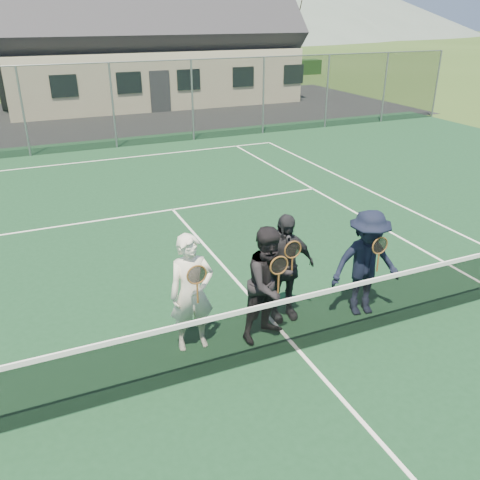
{
  "coord_description": "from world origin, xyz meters",
  "views": [
    {
      "loc": [
        -3.27,
        -5.3,
        4.59
      ],
      "look_at": [
        -0.29,
        1.5,
        1.25
      ],
      "focal_mm": 38.0,
      "sensor_mm": 36.0,
      "label": 1
    }
  ],
  "objects": [
    {
      "name": "court_surface",
      "position": [
        0.0,
        0.0,
        0.01
      ],
      "size": [
        30.0,
        30.0,
        0.02
      ],
      "primitive_type": "cube",
      "color": "#14381E",
      "rests_on": "ground"
    },
    {
      "name": "tennis_net",
      "position": [
        0.0,
        0.0,
        0.54
      ],
      "size": [
        11.68,
        0.08,
        1.1
      ],
      "color": "slate",
      "rests_on": "ground"
    },
    {
      "name": "perimeter_fence",
      "position": [
        0.0,
        13.5,
        1.52
      ],
      "size": [
        30.07,
        0.07,
        3.02
      ],
      "color": "slate",
      "rests_on": "ground"
    },
    {
      "name": "clubhouse",
      "position": [
        4.0,
        24.0,
        3.99
      ],
      "size": [
        15.6,
        8.2,
        7.7
      ],
      "color": "beige",
      "rests_on": "ground"
    },
    {
      "name": "player_d",
      "position": [
        1.49,
        0.52,
        0.92
      ],
      "size": [
        1.27,
        0.88,
        1.8
      ],
      "color": "black",
      "rests_on": "court_surface"
    },
    {
      "name": "ground",
      "position": [
        0.0,
        20.0,
        0.0
      ],
      "size": [
        220.0,
        220.0,
        0.0
      ],
      "primitive_type": "plane",
      "color": "#314C1B",
      "rests_on": "ground"
    },
    {
      "name": "player_c",
      "position": [
        0.21,
        0.93,
        0.92
      ],
      "size": [
        1.08,
        0.54,
        1.8
      ],
      "color": "#232428",
      "rests_on": "court_surface"
    },
    {
      "name": "hedge_row",
      "position": [
        0.0,
        32.0,
        0.55
      ],
      "size": [
        40.0,
        1.2,
        1.1
      ],
      "primitive_type": "cube",
      "color": "black",
      "rests_on": "ground"
    },
    {
      "name": "player_b",
      "position": [
        -0.22,
        0.55,
        0.92
      ],
      "size": [
        1.03,
        0.9,
        1.8
      ],
      "color": "black",
      "rests_on": "court_surface"
    },
    {
      "name": "court_markings",
      "position": [
        0.0,
        0.0,
        0.02
      ],
      "size": [
        11.03,
        23.83,
        0.01
      ],
      "color": "white",
      "rests_on": "court_surface"
    },
    {
      "name": "player_a",
      "position": [
        -1.37,
        0.75,
        0.92
      ],
      "size": [
        0.68,
        0.52,
        1.8
      ],
      "color": "white",
      "rests_on": "court_surface"
    }
  ]
}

